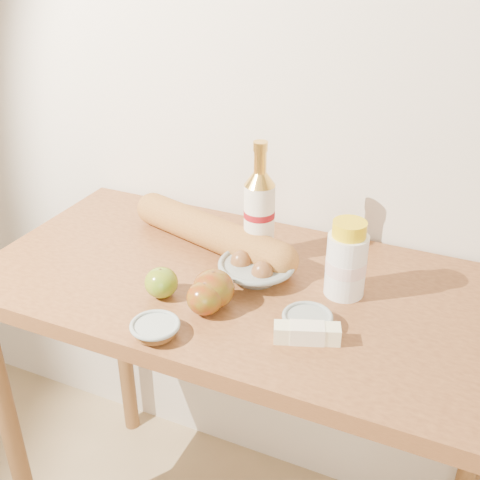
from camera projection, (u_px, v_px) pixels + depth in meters
name	position (u px, v px, depth m)	size (l,w,h in m)	color
back_wall	(303.00, 68.00, 1.40)	(3.50, 0.02, 2.60)	silver
table	(245.00, 326.00, 1.39)	(1.20, 0.60, 0.90)	#985D31
bourbon_bottle	(259.00, 214.00, 1.36)	(0.08, 0.08, 0.29)	#F4E7CF
cream_bottle	(346.00, 261.00, 1.26)	(0.11, 0.11, 0.17)	white
egg_bowl	(258.00, 267.00, 1.34)	(0.22, 0.22, 0.06)	gray
baguette	(212.00, 232.00, 1.45)	(0.50, 0.21, 0.08)	#B97C38
apple_yellowgreen	(161.00, 283.00, 1.27)	(0.08, 0.08, 0.07)	olive
apple_redgreen_front	(214.00, 289.00, 1.23)	(0.10, 0.10, 0.08)	maroon
apple_redgreen_right	(205.00, 298.00, 1.21)	(0.09, 0.09, 0.07)	#99080C
sugar_bowl	(155.00, 329.00, 1.16)	(0.12, 0.12, 0.03)	#95A29D
syrup_bowl	(307.00, 320.00, 1.18)	(0.11, 0.11, 0.03)	gray
butter_stick	(307.00, 333.00, 1.14)	(0.13, 0.08, 0.04)	#F6F2BE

